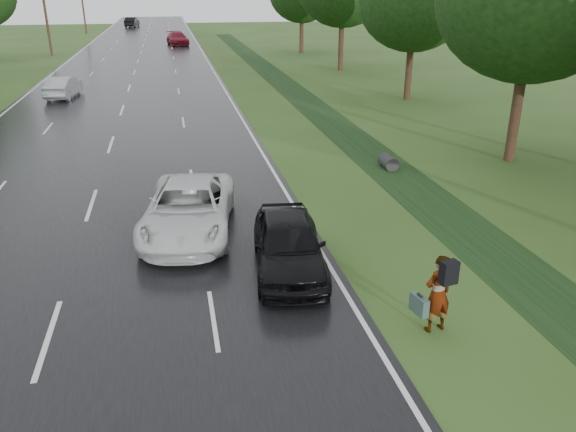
# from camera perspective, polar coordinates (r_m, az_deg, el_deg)

# --- Properties ---
(ground) EXTENTS (220.00, 220.00, 0.00)m
(ground) POSITION_cam_1_polar(r_m,az_deg,el_deg) (13.24, -23.15, -11.46)
(ground) COLOR #304B1A
(ground) RESTS_ON ground
(road) EXTENTS (14.00, 180.00, 0.04)m
(road) POSITION_cam_1_polar(r_m,az_deg,el_deg) (56.37, -15.12, 14.56)
(road) COLOR black
(road) RESTS_ON ground
(edge_stripe_east) EXTENTS (0.12, 180.00, 0.01)m
(edge_stripe_east) POSITION_cam_1_polar(r_m,az_deg,el_deg) (56.41, -8.04, 15.12)
(edge_stripe_east) COLOR silver
(edge_stripe_east) RESTS_ON road
(edge_stripe_west) EXTENTS (0.12, 180.00, 0.01)m
(edge_stripe_west) POSITION_cam_1_polar(r_m,az_deg,el_deg) (57.12, -22.07, 13.85)
(edge_stripe_west) COLOR silver
(edge_stripe_west) RESTS_ON road
(center_line) EXTENTS (0.12, 180.00, 0.01)m
(center_line) POSITION_cam_1_polar(r_m,az_deg,el_deg) (56.36, -15.12, 14.59)
(center_line) COLOR silver
(center_line) RESTS_ON road
(drainage_ditch) EXTENTS (2.20, 120.00, 0.56)m
(drainage_ditch) POSITION_cam_1_polar(r_m,az_deg,el_deg) (31.55, 4.36, 9.61)
(drainage_ditch) COLOR black
(drainage_ditch) RESTS_ON ground
(utility_pole_far) EXTENTS (1.60, 0.26, 10.00)m
(utility_pole_far) POSITION_cam_1_polar(r_m,az_deg,el_deg) (66.99, -23.53, 19.15)
(utility_pole_far) COLOR #311D14
(utility_pole_far) RESTS_ON ground
(tree_east_c) EXTENTS (7.00, 7.00, 9.29)m
(tree_east_c) POSITION_cam_1_polar(r_m,az_deg,el_deg) (38.05, 12.73, 20.62)
(tree_east_c) COLOR #311D14
(tree_east_c) RESTS_ON ground
(pedestrian) EXTENTS (0.89, 0.68, 1.80)m
(pedestrian) POSITION_cam_1_polar(r_m,az_deg,el_deg) (12.43, 14.94, -7.55)
(pedestrian) COLOR #A5998C
(pedestrian) RESTS_ON ground
(white_pickup) EXTENTS (3.32, 5.76, 1.51)m
(white_pickup) POSITION_cam_1_polar(r_m,az_deg,el_deg) (17.02, -10.08, 0.74)
(white_pickup) COLOR silver
(white_pickup) RESTS_ON road
(dark_sedan) EXTENTS (2.28, 4.58, 1.50)m
(dark_sedan) POSITION_cam_1_polar(r_m,az_deg,el_deg) (14.52, 0.07, -2.83)
(dark_sedan) COLOR black
(dark_sedan) RESTS_ON road
(silver_sedan) EXTENTS (2.03, 4.34, 1.38)m
(silver_sedan) POSITION_cam_1_polar(r_m,az_deg,el_deg) (41.00, -21.86, 12.07)
(silver_sedan) COLOR gray
(silver_sedan) RESTS_ON road
(far_car_red) EXTENTS (2.95, 5.63, 1.56)m
(far_car_red) POSITION_cam_1_polar(r_m,az_deg,el_deg) (74.84, -11.16, 17.27)
(far_car_red) COLOR maroon
(far_car_red) RESTS_ON road
(far_car_dark) EXTENTS (2.51, 5.29, 1.68)m
(far_car_dark) POSITION_cam_1_polar(r_m,az_deg,el_deg) (109.91, -15.57, 18.45)
(far_car_dark) COLOR black
(far_car_dark) RESTS_ON road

